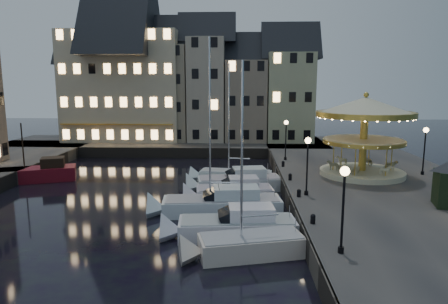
{
  "coord_description": "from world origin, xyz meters",
  "views": [
    {
      "loc": [
        2.4,
        -26.97,
        9.16
      ],
      "look_at": [
        1.0,
        8.0,
        3.2
      ],
      "focal_mm": 32.0,
      "sensor_mm": 36.0,
      "label": 1
    }
  ],
  "objects_px": {
    "motorboat_a": "(241,247)",
    "red_fishing_boat": "(39,174)",
    "bollard_d": "(283,163)",
    "motorboat_d": "(229,193)",
    "streetlamp_a": "(344,197)",
    "motorboat_c": "(217,204)",
    "bollard_a": "(313,218)",
    "motorboat_e": "(235,183)",
    "motorboat_f": "(230,177)",
    "streetlamp_c": "(286,134)",
    "bollard_b": "(299,193)",
    "streetlamp_d": "(425,144)",
    "streetlamp_b": "(307,158)",
    "motorboat_b": "(230,227)",
    "carousel": "(365,121)",
    "bollard_c": "(290,176)"
  },
  "relations": [
    {
      "from": "streetlamp_b",
      "to": "motorboat_b",
      "type": "xyz_separation_m",
      "value": [
        -5.33,
        -5.0,
        -3.37
      ]
    },
    {
      "from": "bollard_d",
      "to": "streetlamp_a",
      "type": "bearing_deg",
      "value": -88.28
    },
    {
      "from": "motorboat_e",
      "to": "carousel",
      "type": "xyz_separation_m",
      "value": [
        11.11,
        0.5,
        5.4
      ]
    },
    {
      "from": "motorboat_b",
      "to": "carousel",
      "type": "distance_m",
      "value": 17.0
    },
    {
      "from": "streetlamp_b",
      "to": "streetlamp_c",
      "type": "height_order",
      "value": "same"
    },
    {
      "from": "motorboat_c",
      "to": "motorboat_b",
      "type": "bearing_deg",
      "value": -76.1
    },
    {
      "from": "bollard_c",
      "to": "motorboat_c",
      "type": "distance_m",
      "value": 7.76
    },
    {
      "from": "bollard_c",
      "to": "motorboat_f",
      "type": "xyz_separation_m",
      "value": [
        -5.14,
        4.26,
        -1.07
      ]
    },
    {
      "from": "streetlamp_a",
      "to": "motorboat_c",
      "type": "relative_size",
      "value": 0.33
    },
    {
      "from": "motorboat_d",
      "to": "streetlamp_c",
      "type": "bearing_deg",
      "value": 62.82
    },
    {
      "from": "motorboat_e",
      "to": "motorboat_f",
      "type": "xyz_separation_m",
      "value": [
        -0.52,
        2.68,
        -0.12
      ]
    },
    {
      "from": "red_fishing_boat",
      "to": "motorboat_c",
      "type": "bearing_deg",
      "value": -27.3
    },
    {
      "from": "bollard_d",
      "to": "motorboat_a",
      "type": "height_order",
      "value": "motorboat_a"
    },
    {
      "from": "streetlamp_b",
      "to": "motorboat_b",
      "type": "relative_size",
      "value": 0.51
    },
    {
      "from": "motorboat_e",
      "to": "motorboat_f",
      "type": "relative_size",
      "value": 0.82
    },
    {
      "from": "bollard_b",
      "to": "red_fishing_boat",
      "type": "height_order",
      "value": "red_fishing_boat"
    },
    {
      "from": "bollard_a",
      "to": "motorboat_f",
      "type": "relative_size",
      "value": 0.06
    },
    {
      "from": "streetlamp_c",
      "to": "bollard_b",
      "type": "height_order",
      "value": "streetlamp_c"
    },
    {
      "from": "streetlamp_a",
      "to": "bollard_a",
      "type": "distance_m",
      "value": 4.71
    },
    {
      "from": "motorboat_c",
      "to": "motorboat_f",
      "type": "relative_size",
      "value": 1.23
    },
    {
      "from": "streetlamp_a",
      "to": "motorboat_d",
      "type": "relative_size",
      "value": 0.59
    },
    {
      "from": "bollard_a",
      "to": "motorboat_c",
      "type": "xyz_separation_m",
      "value": [
        -5.83,
        5.46,
        -0.92
      ]
    },
    {
      "from": "motorboat_b",
      "to": "motorboat_c",
      "type": "bearing_deg",
      "value": 103.9
    },
    {
      "from": "streetlamp_d",
      "to": "bollard_c",
      "type": "height_order",
      "value": "streetlamp_d"
    },
    {
      "from": "motorboat_f",
      "to": "carousel",
      "type": "xyz_separation_m",
      "value": [
        11.63,
        -2.18,
        5.51
      ]
    },
    {
      "from": "motorboat_d",
      "to": "motorboat_c",
      "type": "bearing_deg",
      "value": -104.75
    },
    {
      "from": "motorboat_a",
      "to": "red_fishing_boat",
      "type": "distance_m",
      "value": 25.26
    },
    {
      "from": "bollard_a",
      "to": "motorboat_d",
      "type": "relative_size",
      "value": 0.08
    },
    {
      "from": "streetlamp_c",
      "to": "motorboat_c",
      "type": "relative_size",
      "value": 0.33
    },
    {
      "from": "streetlamp_b",
      "to": "carousel",
      "type": "xyz_separation_m",
      "value": [
        5.89,
        6.57,
        2.03
      ]
    },
    {
      "from": "streetlamp_a",
      "to": "motorboat_e",
      "type": "relative_size",
      "value": 0.5
    },
    {
      "from": "streetlamp_b",
      "to": "motorboat_f",
      "type": "bearing_deg",
      "value": 123.23
    },
    {
      "from": "bollard_d",
      "to": "motorboat_a",
      "type": "bearing_deg",
      "value": -103.05
    },
    {
      "from": "bollard_c",
      "to": "carousel",
      "type": "distance_m",
      "value": 8.13
    },
    {
      "from": "motorboat_b",
      "to": "motorboat_d",
      "type": "xyz_separation_m",
      "value": [
        -0.29,
        7.56,
        -0.0
      ]
    },
    {
      "from": "bollard_a",
      "to": "bollard_c",
      "type": "relative_size",
      "value": 1.0
    },
    {
      "from": "bollard_d",
      "to": "motorboat_d",
      "type": "xyz_separation_m",
      "value": [
        -5.02,
        -7.44,
        -0.96
      ]
    },
    {
      "from": "bollard_c",
      "to": "motorboat_b",
      "type": "xyz_separation_m",
      "value": [
        -4.73,
        -9.5,
        -0.96
      ]
    },
    {
      "from": "streetlamp_a",
      "to": "red_fishing_boat",
      "type": "height_order",
      "value": "red_fishing_boat"
    },
    {
      "from": "motorboat_a",
      "to": "motorboat_f",
      "type": "relative_size",
      "value": 1.08
    },
    {
      "from": "motorboat_a",
      "to": "red_fishing_boat",
      "type": "relative_size",
      "value": 1.49
    },
    {
      "from": "bollard_c",
      "to": "bollard_d",
      "type": "distance_m",
      "value": 5.5
    },
    {
      "from": "bollard_a",
      "to": "streetlamp_d",
      "type": "bearing_deg",
      "value": 47.53
    },
    {
      "from": "bollard_a",
      "to": "bollard_d",
      "type": "relative_size",
      "value": 1.0
    },
    {
      "from": "bollard_b",
      "to": "motorboat_f",
      "type": "relative_size",
      "value": 0.06
    },
    {
      "from": "motorboat_b",
      "to": "motorboat_f",
      "type": "bearing_deg",
      "value": 91.69
    },
    {
      "from": "red_fishing_boat",
      "to": "carousel",
      "type": "relative_size",
      "value": 0.9
    },
    {
      "from": "streetlamp_c",
      "to": "streetlamp_d",
      "type": "bearing_deg",
      "value": -29.91
    },
    {
      "from": "streetlamp_c",
      "to": "motorboat_a",
      "type": "height_order",
      "value": "motorboat_a"
    },
    {
      "from": "streetlamp_b",
      "to": "motorboat_e",
      "type": "xyz_separation_m",
      "value": [
        -5.22,
        6.08,
        -3.37
      ]
    }
  ]
}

